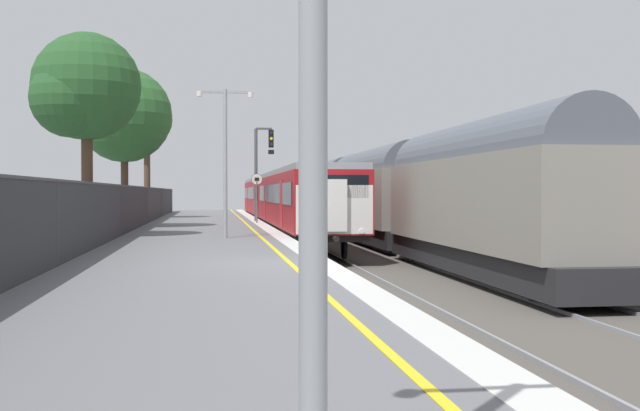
% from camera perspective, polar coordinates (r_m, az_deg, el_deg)
% --- Properties ---
extents(ground, '(17.40, 110.00, 1.21)m').
position_cam_1_polar(ground, '(18.18, 7.24, -6.06)').
color(ground, slate).
extents(commuter_train_at_platform, '(2.83, 40.49, 3.81)m').
position_cam_1_polar(commuter_train_at_platform, '(46.45, -2.81, 0.54)').
color(commuter_train_at_platform, maroon).
rests_on(commuter_train_at_platform, ground).
extents(freight_train_adjacent_track, '(2.60, 61.00, 4.75)m').
position_cam_1_polar(freight_train_adjacent_track, '(46.32, 2.20, 0.95)').
color(freight_train_adjacent_track, '#232326').
rests_on(freight_train_adjacent_track, ground).
extents(signal_gantry, '(1.10, 0.24, 5.25)m').
position_cam_1_polar(signal_gantry, '(43.36, -4.41, 3.15)').
color(signal_gantry, '#47474C').
rests_on(signal_gantry, ground).
extents(speed_limit_sign, '(0.59, 0.08, 2.61)m').
position_cam_1_polar(speed_limit_sign, '(40.74, -4.69, 1.04)').
color(speed_limit_sign, '#59595B').
rests_on(speed_limit_sign, ground).
extents(platform_lamp_mid, '(2.00, 0.20, 5.27)m').
position_cam_1_polar(platform_lamp_mid, '(27.61, -7.02, 4.12)').
color(platform_lamp_mid, '#93999E').
rests_on(platform_lamp_mid, ground).
extents(platform_back_fence, '(0.07, 99.00, 1.91)m').
position_cam_1_polar(platform_back_fence, '(17.73, -18.86, -1.08)').
color(platform_back_fence, '#282B2D').
rests_on(platform_back_fence, ground).
extents(background_tree_left, '(3.86, 3.86, 7.35)m').
position_cam_1_polar(background_tree_left, '(29.05, -17.16, 8.14)').
color(background_tree_left, '#473323').
rests_on(background_tree_left, ground).
extents(background_tree_centre, '(3.17, 3.17, 7.75)m').
position_cam_1_polar(background_tree_centre, '(49.88, -12.63, 5.99)').
color(background_tree_centre, '#473323').
rests_on(background_tree_centre, ground).
extents(background_tree_right, '(4.35, 4.35, 7.35)m').
position_cam_1_polar(background_tree_right, '(36.76, -14.40, 6.26)').
color(background_tree_right, '#473323').
rests_on(background_tree_right, ground).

